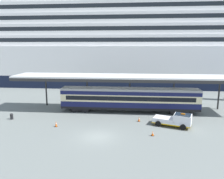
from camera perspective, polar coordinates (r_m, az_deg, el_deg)
name	(u,v)px	position (r m, az deg, el deg)	size (l,w,h in m)	color
ground_plane	(97,137)	(28.04, -3.83, -12.10)	(400.00, 400.00, 0.00)	slate
cruise_ship	(172,44)	(72.54, 15.22, 11.24)	(138.65, 30.42, 36.09)	black
platform_canopy	(130,77)	(37.36, 4.62, 3.19)	(39.46, 5.88, 6.20)	silver
train_carriage	(129,99)	(37.60, 4.53, -2.38)	(23.16, 2.81, 4.11)	black
service_truck	(176,120)	(32.23, 16.14, -7.52)	(5.58, 3.66, 2.02)	white
traffic_cone_near	(139,119)	(33.43, 7.00, -7.63)	(0.36, 0.36, 0.73)	black
traffic_cone_mid	(56,124)	(32.09, -14.28, -8.66)	(0.36, 0.36, 0.76)	black
traffic_cone_far	(153,133)	(28.59, 10.47, -11.09)	(0.36, 0.36, 0.66)	black
quay_bollard	(12,116)	(37.45, -24.55, -6.27)	(0.48, 0.48, 0.96)	black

